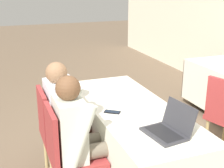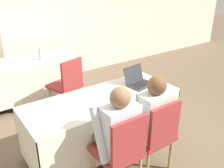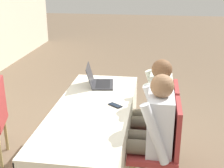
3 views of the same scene
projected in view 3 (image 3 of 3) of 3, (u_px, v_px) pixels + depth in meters
The scene contains 9 objects.
conference_table_near at pixel (92, 124), 3.07m from camera, with size 1.91×0.74×0.73m.
laptop at pixel (99, 82), 3.56m from camera, with size 0.38×0.34×0.24m.
cell_phone at pixel (115, 105), 3.04m from camera, with size 0.14×0.15×0.01m.
paper_beside_laptop at pixel (99, 101), 3.15m from camera, with size 0.32×0.36×0.00m.
paper_centre_table at pixel (79, 134), 2.52m from camera, with size 0.24×0.32×0.00m.
chair_near_left at pixel (162, 145), 2.78m from camera, with size 0.44×0.44×0.91m.
chair_near_right at pixel (161, 122), 3.21m from camera, with size 0.44×0.44×0.91m.
person_checkered_shirt at pixel (151, 129), 2.74m from camera, with size 0.50×0.52×1.17m.
person_white_shirt at pixel (152, 107), 3.16m from camera, with size 0.50×0.52×1.17m.
Camera 3 is at (-2.69, -0.59, 1.98)m, focal length 50.00 mm.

